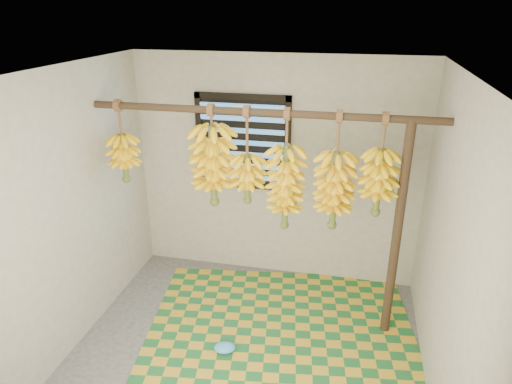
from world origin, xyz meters
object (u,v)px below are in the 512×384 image
(banana_bunch_c, at_px, (247,179))
(banana_bunch_d, at_px, (285,188))
(banana_bunch_a, at_px, (124,158))
(banana_bunch_e, at_px, (334,190))
(banana_bunch_b, at_px, (213,166))
(support_post, at_px, (397,235))
(woven_mat, at_px, (281,330))
(plastic_bag, at_px, (225,348))
(banana_bunch_f, at_px, (379,182))

(banana_bunch_c, relative_size, banana_bunch_d, 0.80)
(banana_bunch_a, xyz_separation_m, banana_bunch_e, (1.93, 0.00, -0.15))
(banana_bunch_b, distance_m, banana_bunch_c, 0.33)
(support_post, xyz_separation_m, woven_mat, (-0.95, -0.22, -0.99))
(support_post, xyz_separation_m, banana_bunch_e, (-0.55, 0.00, 0.36))
(plastic_bag, bearing_deg, support_post, 24.15)
(banana_bunch_a, bearing_deg, banana_bunch_e, 0.00)
(banana_bunch_f, bearing_deg, banana_bunch_e, 180.00)
(banana_bunch_c, distance_m, banana_bunch_e, 0.76)
(woven_mat, xyz_separation_m, banana_bunch_e, (0.39, 0.22, 1.36))
(banana_bunch_e, bearing_deg, banana_bunch_d, -180.00)
(banana_bunch_b, distance_m, banana_bunch_d, 0.67)
(plastic_bag, xyz_separation_m, banana_bunch_a, (-1.10, 0.62, 1.47))
(woven_mat, xyz_separation_m, banana_bunch_d, (-0.03, 0.22, 1.35))
(banana_bunch_d, bearing_deg, plastic_bag, -123.23)
(woven_mat, height_order, banana_bunch_a, banana_bunch_a)
(woven_mat, relative_size, banana_bunch_c, 2.82)
(banana_bunch_a, bearing_deg, woven_mat, -8.29)
(banana_bunch_e, height_order, banana_bunch_f, same)
(support_post, relative_size, banana_bunch_d, 1.85)
(support_post, bearing_deg, banana_bunch_b, 180.00)
(plastic_bag, height_order, banana_bunch_e, banana_bunch_e)
(plastic_bag, bearing_deg, banana_bunch_c, 83.97)
(banana_bunch_b, xyz_separation_m, banana_bunch_e, (1.07, 0.00, -0.14))
(banana_bunch_c, bearing_deg, woven_mat, -31.43)
(banana_bunch_d, bearing_deg, woven_mat, -83.21)
(banana_bunch_b, height_order, banana_bunch_d, same)
(plastic_bag, xyz_separation_m, banana_bunch_b, (-0.25, 0.62, 1.45))
(banana_bunch_c, xyz_separation_m, banana_bunch_e, (0.76, 0.00, -0.04))
(woven_mat, relative_size, banana_bunch_d, 2.27)
(woven_mat, distance_m, banana_bunch_c, 1.47)
(woven_mat, xyz_separation_m, plastic_bag, (-0.43, -0.39, 0.04))
(banana_bunch_c, relative_size, banana_bunch_e, 0.84)
(banana_bunch_b, xyz_separation_m, banana_bunch_d, (0.65, -0.00, -0.15))
(banana_bunch_a, height_order, banana_bunch_f, same)
(banana_bunch_c, bearing_deg, support_post, 0.00)
(woven_mat, relative_size, plastic_bag, 12.82)
(banana_bunch_a, distance_m, banana_bunch_f, 2.28)
(woven_mat, relative_size, banana_bunch_b, 2.69)
(plastic_bag, relative_size, banana_bunch_b, 0.21)
(woven_mat, height_order, plastic_bag, plastic_bag)
(woven_mat, bearing_deg, plastic_bag, -137.60)
(banana_bunch_c, xyz_separation_m, banana_bunch_d, (0.34, -0.00, -0.05))
(banana_bunch_a, distance_m, banana_bunch_e, 1.93)
(support_post, height_order, banana_bunch_a, banana_bunch_a)
(banana_bunch_d, relative_size, banana_bunch_e, 1.05)
(banana_bunch_c, height_order, banana_bunch_f, same)
(banana_bunch_c, bearing_deg, banana_bunch_b, 180.00)
(banana_bunch_c, distance_m, banana_bunch_d, 0.34)
(woven_mat, xyz_separation_m, banana_bunch_a, (-1.53, 0.22, 1.51))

